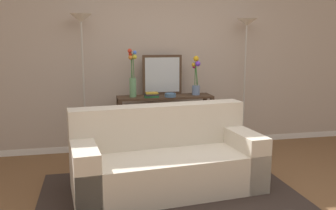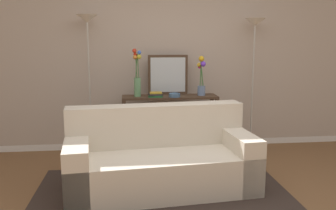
% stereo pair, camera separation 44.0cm
% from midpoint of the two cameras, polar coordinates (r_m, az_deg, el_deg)
% --- Properties ---
extents(back_wall, '(12.00, 0.15, 2.78)m').
position_cam_midpoint_polar(back_wall, '(5.38, -2.66, 8.00)').
color(back_wall, white).
rests_on(back_wall, ground).
extents(area_rug, '(2.65, 1.65, 0.01)m').
position_cam_midpoint_polar(area_rug, '(3.91, -3.09, -13.73)').
color(area_rug, '#332823').
rests_on(area_rug, ground).
extents(couch, '(2.04, 1.06, 0.88)m').
position_cam_midpoint_polar(couch, '(3.95, -3.59, -8.71)').
color(couch, beige).
rests_on(couch, ground).
extents(console_table, '(1.31, 0.36, 0.83)m').
position_cam_midpoint_polar(console_table, '(5.08, -2.94, -1.46)').
color(console_table, '#473323').
rests_on(console_table, ground).
extents(floor_lamp_left, '(0.28, 0.28, 1.92)m').
position_cam_midpoint_polar(floor_lamp_left, '(4.98, -15.81, 8.81)').
color(floor_lamp_left, '#B7B2A8').
rests_on(floor_lamp_left, ground).
extents(floor_lamp_right, '(0.28, 0.28, 1.88)m').
position_cam_midpoint_polar(floor_lamp_right, '(5.35, 9.78, 8.85)').
color(floor_lamp_right, '#B7B2A8').
rests_on(floor_lamp_right, ground).
extents(wall_mirror, '(0.56, 0.02, 0.56)m').
position_cam_midpoint_polar(wall_mirror, '(5.14, -3.36, 4.72)').
color(wall_mirror, '#473323').
rests_on(wall_mirror, console_table).
extents(vase_tall_flowers, '(0.12, 0.10, 0.65)m').
position_cam_midpoint_polar(vase_tall_flowers, '(4.94, -8.10, 4.25)').
color(vase_tall_flowers, '#669E6B').
rests_on(vase_tall_flowers, console_table).
extents(vase_short_flowers, '(0.12, 0.13, 0.55)m').
position_cam_midpoint_polar(vase_short_flowers, '(5.09, 1.93, 4.16)').
color(vase_short_flowers, '#6B84AD').
rests_on(vase_short_flowers, console_table).
extents(fruit_bowl, '(0.15, 0.15, 0.05)m').
position_cam_midpoint_polar(fruit_bowl, '(4.93, -2.19, 1.56)').
color(fruit_bowl, '#4C7093').
rests_on(fruit_bowl, console_table).
extents(book_stack, '(0.20, 0.14, 0.07)m').
position_cam_midpoint_polar(book_stack, '(4.91, -5.14, 1.56)').
color(book_stack, '#236033').
rests_on(book_stack, console_table).
extents(book_row_under_console, '(0.34, 0.18, 0.13)m').
position_cam_midpoint_polar(book_row_under_console, '(5.16, -7.00, -7.17)').
color(book_row_under_console, '#6B3360').
rests_on(book_row_under_console, ground).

